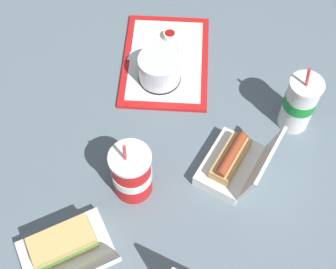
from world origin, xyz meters
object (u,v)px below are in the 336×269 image
ketchup_cup (170,36)px  cake_container (160,69)px  food_tray (166,61)px  clamshell_sandwich_corner (66,250)px  soda_cup_corner (132,173)px  clamshell_hotdog_right (233,163)px  soda_cup_right (300,103)px  plastic_fork (180,49)px

ketchup_cup → cake_container: bearing=2.3°
food_tray → clamshell_sandwich_corner: clamshell_sandwich_corner is taller
food_tray → soda_cup_corner: soda_cup_corner is taller
clamshell_sandwich_corner → clamshell_hotdog_right: bearing=132.5°
food_tray → ketchup_cup: (-0.09, -0.01, 0.02)m
food_tray → soda_cup_right: 0.43m
clamshell_hotdog_right → cake_container: bearing=-134.5°
ketchup_cup → clamshell_hotdog_right: (0.42, 0.26, 0.01)m
food_tray → cake_container: bearing=-0.4°
plastic_fork → clamshell_hotdog_right: clamshell_hotdog_right is taller
cake_container → soda_cup_corner: soda_cup_corner is taller
soda_cup_corner → soda_cup_right: 0.49m
clamshell_hotdog_right → ketchup_cup: bearing=-147.7°
plastic_fork → clamshell_sandwich_corner: clamshell_sandwich_corner is taller
clamshell_hotdog_right → soda_cup_corner: bearing=-66.4°
clamshell_sandwich_corner → soda_cup_right: 0.71m
plastic_fork → cake_container: bearing=-29.4°
food_tray → soda_cup_right: bearing=71.1°
food_tray → clamshell_hotdog_right: bearing=37.9°
food_tray → clamshell_sandwich_corner: bearing=-7.8°
plastic_fork → clamshell_hotdog_right: bearing=17.2°
plastic_fork → clamshell_sandwich_corner: size_ratio=0.40×
clamshell_sandwich_corner → plastic_fork: bearing=169.9°
clamshell_hotdog_right → soda_cup_right: (-0.19, 0.14, 0.05)m
clamshell_sandwich_corner → clamshell_hotdog_right: (-0.32, 0.35, -0.00)m
clamshell_hotdog_right → clamshell_sandwich_corner: bearing=-47.5°
clamshell_sandwich_corner → soda_cup_corner: size_ratio=1.26×
clamshell_hotdog_right → soda_cup_right: 0.25m
food_tray → clamshell_hotdog_right: clamshell_hotdog_right is taller
clamshell_sandwich_corner → soda_cup_corner: bearing=153.9°
ketchup_cup → soda_cup_corner: soda_cup_corner is taller
clamshell_sandwich_corner → soda_cup_right: soda_cup_right is taller
cake_container → clamshell_hotdog_right: clamshell_hotdog_right is taller
ketchup_cup → clamshell_sandwich_corner: 0.74m
cake_container → clamshell_sandwich_corner: size_ratio=0.46×
ketchup_cup → clamshell_hotdog_right: bearing=32.3°
clamshell_sandwich_corner → soda_cup_right: bearing=136.2°
soda_cup_right → plastic_fork: bearing=-116.7°
food_tray → clamshell_hotdog_right: size_ratio=1.85×
soda_cup_right → cake_container: bearing=-98.4°
ketchup_cup → clamshell_sandwich_corner: size_ratio=0.14×
clamshell_hotdog_right → soda_cup_right: soda_cup_right is taller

